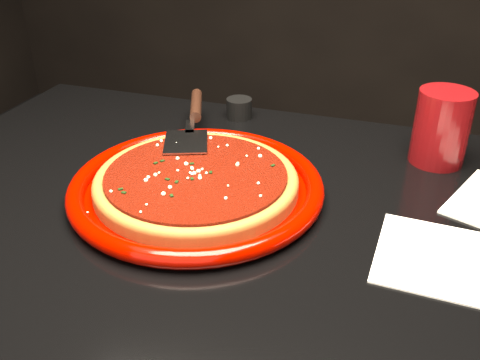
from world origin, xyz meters
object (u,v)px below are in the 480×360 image
pizza_server (193,120)px  cup (441,127)px  plate (197,186)px  ramekin (239,108)px

pizza_server → cup: (0.42, 0.07, 0.02)m
plate → pizza_server: size_ratio=1.28×
plate → ramekin: ramekin is taller
plate → ramekin: 0.31m
plate → ramekin: bearing=96.2°
ramekin → pizza_server: bearing=-105.4°
cup → ramekin: 0.39m
pizza_server → cup: cup is taller
plate → cup: cup is taller
pizza_server → cup: size_ratio=2.40×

